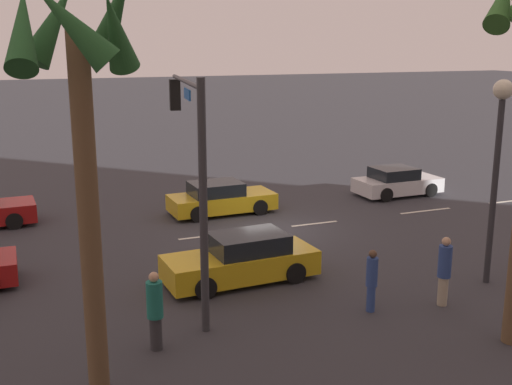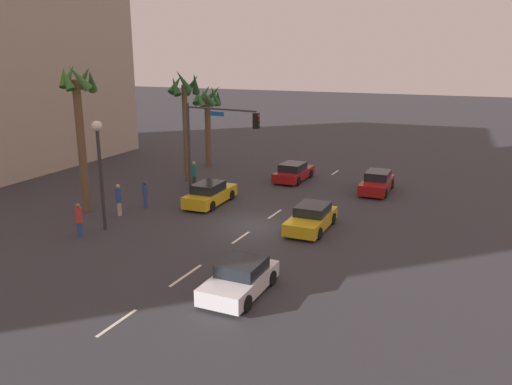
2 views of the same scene
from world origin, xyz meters
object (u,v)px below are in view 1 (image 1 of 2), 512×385
object	(u,v)px
car_3	(397,182)
traffic_signal	(191,148)
palm_tree_1	(80,91)
car_1	(242,260)
car_4	(221,199)
pedestrian_2	(155,309)
pedestrian_3	(444,269)
streetlamp	(498,143)
pedestrian_0	(372,279)

from	to	relation	value
car_3	traffic_signal	size ratio (longest dim) A/B	0.64
palm_tree_1	car_3	bearing A→B (deg)	-141.19
car_1	car_4	size ratio (longest dim) A/B	1.05
pedestrian_2	palm_tree_1	bearing A→B (deg)	45.48
car_4	palm_tree_1	xyz separation A→B (m)	(6.72, 12.34, 5.47)
car_3	car_4	size ratio (longest dim) A/B	0.90
car_1	pedestrian_3	world-z (taller)	pedestrian_3
traffic_signal	palm_tree_1	distance (m)	5.47
car_4	streetlamp	world-z (taller)	streetlamp
car_3	pedestrian_2	xyz separation A→B (m)	(13.84, 10.81, 0.38)
pedestrian_2	palm_tree_1	size ratio (longest dim) A/B	0.23
car_3	streetlamp	size ratio (longest dim) A/B	0.67
car_1	palm_tree_1	distance (m)	8.76
car_3	streetlamp	bearing A→B (deg)	69.88
car_4	pedestrian_2	distance (m)	11.98
pedestrian_0	palm_tree_1	xyz separation A→B (m)	(7.28, 1.54, 5.18)
car_1	palm_tree_1	xyz separation A→B (m)	(4.89, 4.83, 5.43)
car_1	streetlamp	size ratio (longest dim) A/B	0.78
car_3	pedestrian_3	bearing A→B (deg)	61.56
streetlamp	car_3	bearing A→B (deg)	-110.12
pedestrian_2	car_1	bearing A→B (deg)	-135.69
streetlamp	pedestrian_3	world-z (taller)	streetlamp
traffic_signal	pedestrian_0	bearing A→B (deg)	148.48
car_1	pedestrian_3	bearing A→B (deg)	140.38
car_1	traffic_signal	distance (m)	4.04
palm_tree_1	pedestrian_0	bearing A→B (deg)	-168.06
car_4	palm_tree_1	world-z (taller)	palm_tree_1
traffic_signal	palm_tree_1	world-z (taller)	palm_tree_1
car_1	streetlamp	bearing A→B (deg)	157.58
car_3	traffic_signal	bearing A→B (deg)	34.25
pedestrian_3	car_3	bearing A→B (deg)	-118.44
car_1	car_4	bearing A→B (deg)	-103.72
pedestrian_2	pedestrian_3	bearing A→B (deg)	177.20
streetlamp	pedestrian_3	size ratio (longest dim) A/B	3.09
car_4	pedestrian_3	distance (m)	11.47
car_4	pedestrian_0	size ratio (longest dim) A/B	2.58
streetlamp	pedestrian_3	xyz separation A→B (m)	(2.29, 0.89, -3.17)
car_1	pedestrian_2	size ratio (longest dim) A/B	2.44
car_1	pedestrian_2	world-z (taller)	pedestrian_2
pedestrian_3	traffic_signal	bearing A→B (deg)	-25.18
pedestrian_2	pedestrian_3	size ratio (longest dim) A/B	0.98
pedestrian_0	pedestrian_3	distance (m)	2.06
car_4	pedestrian_2	bearing A→B (deg)	64.30
car_1	traffic_signal	xyz separation A→B (m)	(1.71, 0.78, 3.58)
car_4	traffic_signal	bearing A→B (deg)	66.83
car_4	palm_tree_1	bearing A→B (deg)	61.43
car_3	pedestrian_2	world-z (taller)	pedestrian_2
car_1	traffic_signal	world-z (taller)	traffic_signal
pedestrian_3	streetlamp	bearing A→B (deg)	-158.72
car_3	pedestrian_0	world-z (taller)	pedestrian_0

